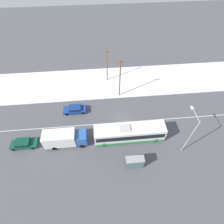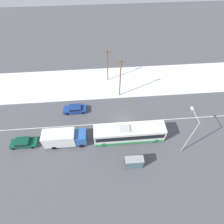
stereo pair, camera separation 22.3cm
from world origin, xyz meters
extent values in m
plane|color=#4C4C51|center=(0.00, 0.00, 0.00)|extent=(120.00, 120.00, 0.00)
cube|color=silver|center=(0.00, 11.86, 0.06)|extent=(80.00, 10.60, 0.12)
cube|color=silver|center=(0.00, 0.00, 0.00)|extent=(60.00, 0.12, 0.00)
cube|color=white|center=(0.72, -3.62, 1.75)|extent=(12.20, 2.55, 2.95)
cube|color=black|center=(0.72, -3.62, 2.10)|extent=(11.71, 2.57, 1.12)
cube|color=green|center=(0.72, -3.62, 0.54)|extent=(12.07, 2.57, 0.53)
cube|color=#B2B2B2|center=(-0.20, -3.62, 3.34)|extent=(1.80, 1.40, 0.24)
cylinder|color=black|center=(5.42, -4.75, 0.50)|extent=(1.00, 0.28, 1.00)
cylinder|color=black|center=(5.42, -2.48, 0.50)|extent=(1.00, 0.28, 1.00)
cylinder|color=black|center=(-3.78, -4.75, 0.50)|extent=(1.00, 0.28, 1.00)
cylinder|color=black|center=(-3.78, -2.48, 0.50)|extent=(1.00, 0.28, 1.00)
cube|color=silver|center=(-11.26, -3.64, 1.85)|extent=(5.34, 2.30, 2.71)
cube|color=#2856A3|center=(-7.64, -3.64, 1.55)|extent=(1.90, 2.18, 2.11)
cube|color=black|center=(-6.71, -3.64, 1.97)|extent=(0.06, 1.96, 0.93)
cylinder|color=black|center=(-7.64, -4.66, 0.45)|extent=(0.90, 0.26, 0.90)
cylinder|color=black|center=(-7.64, -2.62, 0.45)|extent=(0.90, 0.26, 0.90)
cylinder|color=black|center=(-12.33, -4.66, 0.45)|extent=(0.90, 0.26, 0.90)
cylinder|color=black|center=(-12.33, -2.62, 0.45)|extent=(0.90, 0.26, 0.90)
cube|color=navy|center=(-9.22, 3.59, 0.56)|extent=(4.50, 1.80, 0.67)
cube|color=navy|center=(-9.11, 3.59, 1.15)|extent=(2.34, 1.66, 0.50)
cube|color=black|center=(-9.11, 3.59, 1.16)|extent=(2.15, 1.69, 0.40)
cylinder|color=black|center=(-10.77, 2.80, 0.32)|extent=(0.64, 0.22, 0.64)
cylinder|color=black|center=(-10.77, 4.38, 0.32)|extent=(0.64, 0.22, 0.64)
cylinder|color=black|center=(-7.57, 2.80, 0.32)|extent=(0.64, 0.22, 0.64)
cylinder|color=black|center=(-7.57, 4.38, 0.32)|extent=(0.64, 0.22, 0.64)
cube|color=#0F4733|center=(-17.65, -3.41, 0.52)|extent=(4.52, 1.80, 0.60)
cube|color=#0D3C2B|center=(-17.77, -3.41, 1.11)|extent=(2.35, 1.66, 0.58)
cube|color=black|center=(-17.77, -3.41, 1.12)|extent=(2.16, 1.69, 0.46)
cylinder|color=black|center=(-16.10, -4.20, 0.32)|extent=(0.64, 0.22, 0.64)
cylinder|color=black|center=(-16.10, -2.62, 0.32)|extent=(0.64, 0.22, 0.64)
cylinder|color=black|center=(-19.31, -4.20, 0.32)|extent=(0.64, 0.22, 0.64)
cylinder|color=black|center=(-19.31, -2.62, 0.32)|extent=(0.64, 0.22, 0.64)
cylinder|color=#23232D|center=(1.09, -7.90, 0.42)|extent=(0.13, 0.13, 0.84)
cylinder|color=#23232D|center=(1.34, -7.90, 0.42)|extent=(0.13, 0.13, 0.84)
cube|color=maroon|center=(1.21, -7.90, 1.19)|extent=(0.44, 0.24, 0.70)
sphere|color=tan|center=(1.21, -7.90, 1.69)|extent=(0.29, 0.29, 0.29)
cylinder|color=maroon|center=(0.94, -7.90, 1.15)|extent=(0.11, 0.11, 0.66)
cylinder|color=maroon|center=(1.49, -7.90, 1.15)|extent=(0.11, 0.11, 0.66)
cube|color=gray|center=(0.76, -8.72, 2.37)|extent=(2.91, 1.20, 0.06)
cube|color=slate|center=(0.76, -9.30, 1.20)|extent=(2.80, 0.04, 2.16)
cylinder|color=#474C51|center=(-0.66, -8.16, 1.17)|extent=(0.08, 0.08, 2.34)
cylinder|color=#474C51|center=(2.17, -8.16, 1.17)|extent=(0.08, 0.08, 2.34)
cylinder|color=#474C51|center=(-0.66, -9.28, 1.17)|extent=(0.08, 0.08, 2.34)
cylinder|color=#474C51|center=(2.17, -9.28, 1.17)|extent=(0.08, 0.08, 2.34)
cylinder|color=#9EA3A8|center=(9.38, -6.86, 4.24)|extent=(0.14, 0.14, 8.47)
cylinder|color=#9EA3A8|center=(9.38, -5.53, 8.32)|extent=(0.10, 2.66, 0.10)
cube|color=silver|center=(9.38, -4.20, 8.25)|extent=(0.36, 0.60, 0.16)
cylinder|color=brown|center=(0.27, 7.38, 4.58)|extent=(0.24, 0.24, 9.16)
cube|color=brown|center=(0.27, 7.38, 8.66)|extent=(1.80, 0.12, 0.12)
cylinder|color=brown|center=(-1.95, 12.73, 4.01)|extent=(0.24, 0.24, 8.02)
cube|color=brown|center=(-1.95, 12.73, 7.52)|extent=(1.80, 0.12, 0.12)
camera|label=1|loc=(-3.80, -19.59, 27.60)|focal=28.00mm
camera|label=2|loc=(-3.57, -19.60, 27.60)|focal=28.00mm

